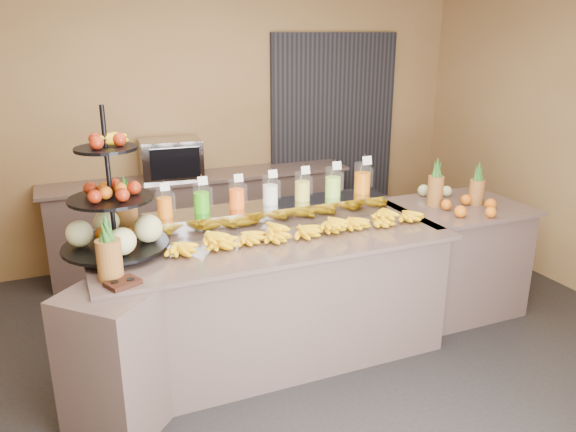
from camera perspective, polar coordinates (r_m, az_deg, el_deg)
ground at (r=4.12m, az=0.03°, el=-15.74°), size 6.00×6.00×0.00m
room_envelope at (r=4.24m, az=-1.84°, el=12.46°), size 6.04×5.02×2.82m
buffet_counter at (r=4.05m, az=-2.94°, el=-8.71°), size 2.75×1.25×0.93m
right_counter at (r=5.01m, az=16.38°, el=-4.02°), size 1.08×0.88×0.93m
back_ledge at (r=5.85m, az=-8.63°, el=-0.29°), size 3.10×0.55×0.93m
pitcher_tray at (r=4.20m, az=-1.79°, el=0.23°), size 1.85×0.30×0.15m
juice_pitcher_orange_a at (r=3.95m, az=-12.42°, el=1.14°), size 0.11×0.11×0.27m
juice_pitcher_green at (r=4.00m, az=-8.78°, el=1.67°), size 0.12×0.12×0.28m
juice_pitcher_orange_b at (r=4.06m, az=-5.23°, el=2.05°), size 0.11×0.12×0.28m
juice_pitcher_milk at (r=4.15m, az=-1.81°, el=2.47°), size 0.12×0.12×0.28m
juice_pitcher_lemon at (r=4.24m, az=1.47°, el=2.86°), size 0.12×0.12×0.29m
juice_pitcher_lime at (r=4.35m, az=4.59°, el=3.26°), size 0.12×0.13×0.30m
juice_pitcher_orange_c at (r=4.47m, az=7.55°, el=3.66°), size 0.13×0.14×0.32m
banana_heap at (r=3.96m, az=1.27°, el=-1.06°), size 1.92×0.17×0.16m
fruit_stand at (r=3.74m, az=-16.63°, el=-0.12°), size 0.73×0.73×0.95m
condiment_caddy at (r=3.33m, az=-16.43°, el=-6.54°), size 0.22×0.20×0.03m
pineapple_left_a at (r=3.38m, az=-17.71°, el=-3.83°), size 0.14×0.14×0.40m
pineapple_left_b at (r=4.06m, az=-16.08°, el=0.31°), size 0.15×0.15×0.45m
right_fruit_pile at (r=4.77m, az=17.25°, el=1.66°), size 0.47×0.45×0.25m
oven_warmer at (r=5.62m, az=-11.83°, el=5.70°), size 0.60×0.44×0.39m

